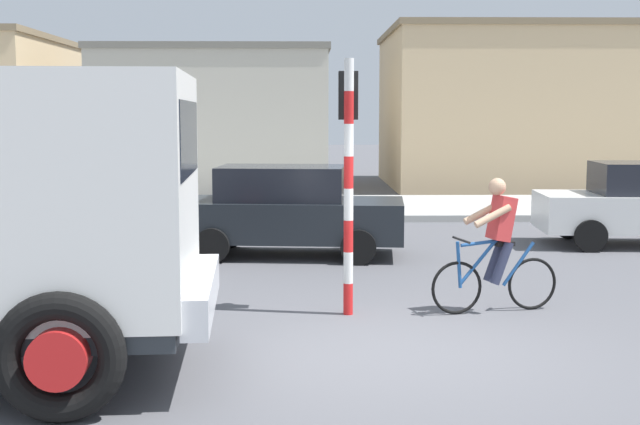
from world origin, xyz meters
The scene contains 8 objects.
ground_plane centered at (0.00, 0.00, 0.00)m, with size 120.00×120.00×0.00m, color #56565B.
sidewalk_far centered at (0.00, 13.24, 0.08)m, with size 80.00×5.00×0.16m, color #ADADA8.
cyclist centered at (1.29, 1.75, 0.86)m, with size 1.69×0.58×1.72m.
traffic_light_pole centered at (-0.60, 1.73, 2.07)m, with size 0.24×0.43×3.20m.
car_red_near centered at (-5.55, 5.53, 0.82)m, with size 4.18×2.25×1.60m.
car_far_side centered at (-1.45, 6.14, 0.82)m, with size 4.14×2.15×1.60m.
building_mid_block centered at (-4.05, 19.41, 2.31)m, with size 7.37×6.07×4.62m.
building_corner_right centered at (6.65, 21.03, 2.70)m, with size 9.88×8.05×5.39m.
Camera 1 is at (-1.14, -8.88, 2.53)m, focal length 47.78 mm.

